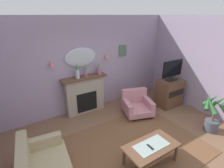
{
  "coord_description": "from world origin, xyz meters",
  "views": [
    {
      "loc": [
        -2.12,
        -2.26,
        2.86
      ],
      "look_at": [
        0.12,
        1.26,
        1.2
      ],
      "focal_mm": 28.03,
      "sensor_mm": 36.0,
      "label": 1
    }
  ],
  "objects": [
    {
      "name": "mantel_vase_left",
      "position": [
        -0.41,
        2.26,
        1.36
      ],
      "size": [
        0.11,
        0.11,
        0.41
      ],
      "color": "silver",
      "rests_on": "fireplace"
    },
    {
      "name": "mantel_vase_centre",
      "position": [
        -0.16,
        2.26,
        1.36
      ],
      "size": [
        0.1,
        0.1,
        0.38
      ],
      "color": "#9E6084",
      "rests_on": "fireplace"
    },
    {
      "name": "wall_sconce_right",
      "position": [
        0.64,
        2.38,
        1.66
      ],
      "size": [
        0.14,
        0.14,
        0.14
      ],
      "primitive_type": "cone",
      "color": "#D17066"
    },
    {
      "name": "armchair_in_corner",
      "position": [
        1.06,
        1.34,
        0.31
      ],
      "size": [
        1.02,
        1.03,
        0.71
      ],
      "color": "#B77A84",
      "rests_on": "ground"
    },
    {
      "name": "framed_picture",
      "position": [
        1.29,
        2.44,
        1.75
      ],
      "size": [
        0.28,
        0.03,
        0.36
      ],
      "primitive_type": "cube",
      "color": "#4C6B56"
    },
    {
      "name": "tv_remote",
      "position": [
        -0.03,
        -0.37,
        0.45
      ],
      "size": [
        0.04,
        0.16,
        0.02
      ],
      "primitive_type": "cube",
      "color": "black",
      "rests_on": "coffee_table"
    },
    {
      "name": "wall_back",
      "position": [
        0.0,
        2.51,
        1.43
      ],
      "size": [
        6.71,
        0.1,
        2.85
      ],
      "primitive_type": "cube",
      "color": "#9E8CA8",
      "rests_on": "ground"
    },
    {
      "name": "mantel_vase_right",
      "position": [
        0.29,
        2.26,
        1.33
      ],
      "size": [
        0.14,
        0.14,
        0.38
      ],
      "color": "#9E6084",
      "rests_on": "fireplace"
    },
    {
      "name": "floor",
      "position": [
        0.0,
        0.0,
        -0.05
      ],
      "size": [
        6.71,
        5.92,
        0.1
      ],
      "primitive_type": "cube",
      "color": "brown",
      "rests_on": "ground"
    },
    {
      "name": "tv_cabinet",
      "position": [
        2.31,
        1.18,
        0.45
      ],
      "size": [
        0.8,
        0.57,
        0.9
      ],
      "color": "brown",
      "rests_on": "ground"
    },
    {
      "name": "potted_plant_tall_palm",
      "position": [
        2.15,
        -0.39,
        0.52
      ],
      "size": [
        0.66,
        0.67,
        1.02
      ],
      "color": "#474C56",
      "rests_on": "ground"
    },
    {
      "name": "tv_flatscreen",
      "position": [
        2.31,
        1.16,
        1.25
      ],
      "size": [
        0.84,
        0.24,
        0.65
      ],
      "color": "black",
      "rests_on": "tv_cabinet"
    },
    {
      "name": "wall_mirror",
      "position": [
        -0.21,
        2.43,
        1.71
      ],
      "size": [
        0.96,
        0.06,
        0.56
      ],
      "primitive_type": "ellipsoid",
      "color": "#B2BCC6"
    },
    {
      "name": "wall_sconce_left",
      "position": [
        -1.06,
        2.38,
        1.66
      ],
      "size": [
        0.14,
        0.14,
        0.14
      ],
      "primitive_type": "cone",
      "color": "#D17066"
    },
    {
      "name": "wall_right",
      "position": [
        2.91,
        0.0,
        1.43
      ],
      "size": [
        0.1,
        5.92,
        2.85
      ],
      "primitive_type": "cube",
      "color": "#9E8CA8",
      "rests_on": "ground"
    },
    {
      "name": "coffee_table",
      "position": [
        0.03,
        -0.34,
        0.38
      ],
      "size": [
        1.1,
        0.6,
        0.45
      ],
      "color": "brown",
      "rests_on": "ground"
    },
    {
      "name": "patterned_rug",
      "position": [
        0.0,
        0.2,
        0.01
      ],
      "size": [
        3.2,
        2.4,
        0.01
      ],
      "primitive_type": "cube",
      "color": "brown",
      "rests_on": "ground"
    },
    {
      "name": "fireplace",
      "position": [
        -0.21,
        2.29,
        0.57
      ],
      "size": [
        1.36,
        0.36,
        1.16
      ],
      "color": "gray",
      "rests_on": "ground"
    }
  ]
}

